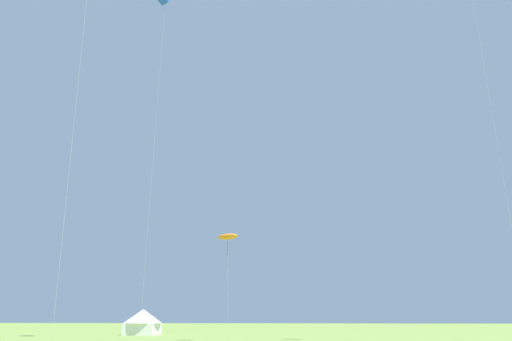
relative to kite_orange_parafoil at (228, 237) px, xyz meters
name	(u,v)px	position (x,y,z in m)	size (l,w,h in m)	color
kite_orange_parafoil	(228,237)	(0.00, 0.00, 0.00)	(2.40, 1.86, 9.81)	orange
festival_tent_right	(143,321)	(-13.85, 16.41, -7.73)	(4.80, 4.80, 3.12)	white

